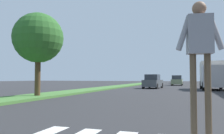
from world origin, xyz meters
The scene contains 8 objects.
ground_plane centered at (0.00, 30.00, 0.00)m, with size 140.00×140.00×0.00m, color #2D2D30.
median_strip centered at (-8.50, 28.00, 0.07)m, with size 2.58×64.00×0.15m, color #477A38.
tree_mid centered at (-8.30, 16.17, 3.86)m, with size 3.24×3.24×5.36m.
pedestrian_performer centered at (1.07, 7.42, 1.66)m, with size 0.75×0.30×2.49m.
sedan_midblock centered at (-3.16, 32.18, 0.79)m, with size 2.14×4.21×1.71m.
sedan_distant centered at (-0.77, 44.62, 0.80)m, with size 1.90×4.15×1.72m.
sedan_far_horizon centered at (-1.22, 59.71, 0.80)m, with size 2.29×4.55×1.73m.
truck_box_delivery centered at (3.52, 30.91, 1.63)m, with size 2.40×6.20×3.10m.
Camera 1 is at (0.86, 3.55, 1.27)m, focal length 36.90 mm.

